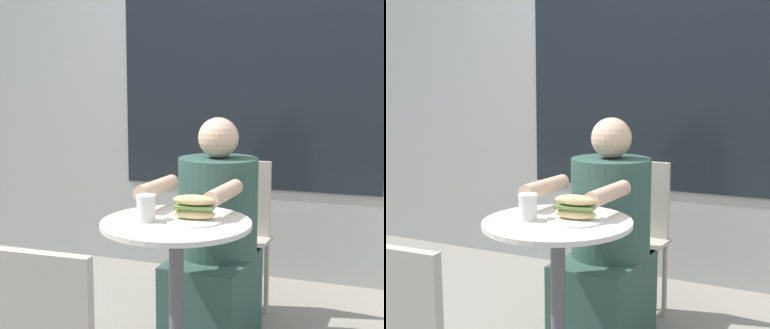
# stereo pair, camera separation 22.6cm
# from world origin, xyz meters

# --- Properties ---
(storefront_wall) EXTENTS (8.00, 0.09, 2.80)m
(storefront_wall) POSITION_xyz_m (-0.00, 1.56, 1.40)
(storefront_wall) COLOR #9E9E99
(storefront_wall) RESTS_ON ground_plane
(cafe_table) EXTENTS (0.60, 0.60, 0.75)m
(cafe_table) POSITION_xyz_m (0.00, 0.00, 0.54)
(cafe_table) COLOR beige
(cafe_table) RESTS_ON ground_plane
(diner_chair) EXTENTS (0.41, 0.41, 0.87)m
(diner_chair) POSITION_xyz_m (0.02, 0.86, 0.52)
(diner_chair) COLOR #ADA393
(diner_chair) RESTS_ON ground_plane
(seated_diner) EXTENTS (0.42, 0.72, 1.13)m
(seated_diner) POSITION_xyz_m (0.01, 0.50, 0.48)
(seated_diner) COLOR #2D4C42
(seated_diner) RESTS_ON ground_plane
(sandwich_on_plate) EXTENTS (0.23, 0.23, 0.11)m
(sandwich_on_plate) POSITION_xyz_m (0.07, 0.02, 0.79)
(sandwich_on_plate) COLOR white
(sandwich_on_plate) RESTS_ON cafe_table
(drink_cup) EXTENTS (0.08, 0.08, 0.11)m
(drink_cup) POSITION_xyz_m (-0.11, -0.04, 0.80)
(drink_cup) COLOR silver
(drink_cup) RESTS_ON cafe_table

